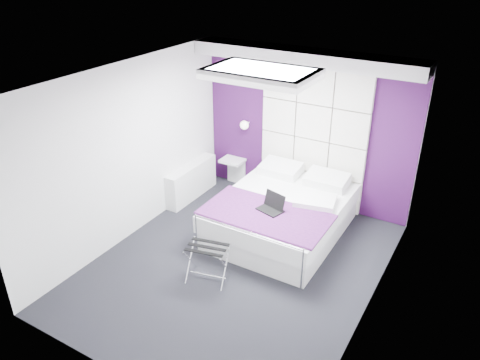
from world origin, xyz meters
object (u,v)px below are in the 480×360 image
Objects in this scene: radiator at (192,181)px; laptop at (272,206)px; luggage_rack at (208,263)px; nightstand at (232,161)px; wall_lamp at (246,124)px; bed at (282,214)px.

laptop is (1.87, -0.63, 0.37)m from radiator.
radiator is 2.30m from luggage_rack.
luggage_rack is 1.24m from laptop.
radiator is 2.95× the size of nightstand.
wall_lamp reaches higher than luggage_rack.
radiator is at bearing 176.88° from laptop.
luggage_rack is (0.87, -2.50, -0.97)m from wall_lamp.
wall_lamp reaches higher than radiator.
nightstand is (-1.46, 0.95, 0.18)m from bed.
wall_lamp is 1.81m from bed.
wall_lamp is 0.43× the size of laptop.
radiator is at bearing 172.81° from bed.
nightstand is 2.71m from luggage_rack.
wall_lamp reaches higher than nightstand.
bed is at bearing -39.39° from wall_lamp.
bed is at bearing -7.19° from radiator.
bed is 1.75m from nightstand.
bed reaches higher than nightstand.
wall_lamp is at bearing 9.27° from nightstand.
bed is at bearing 64.37° from luggage_rack.
nightstand is 0.79× the size of luggage_rack.
bed is 5.29× the size of nightstand.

